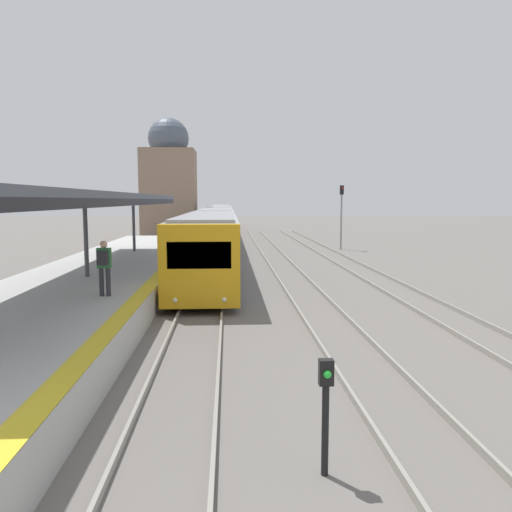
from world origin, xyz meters
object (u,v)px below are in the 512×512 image
Objects in this scene: signal_mast_far at (341,209)px; signal_post_near at (326,404)px; train_near at (218,223)px; person_on_platform at (104,264)px.

signal_post_near is at bearing -103.15° from signal_mast_far.
signal_post_near is at bearing -86.74° from train_near.
signal_mast_far is at bearing -40.60° from train_near.
signal_post_near is 0.34× the size of signal_mast_far.
person_on_platform is at bearing -94.97° from train_near.
train_near is 12.26× the size of signal_mast_far.
train_near is 40.15m from signal_post_near.
person_on_platform reaches higher than signal_post_near.
train_near reaches higher than signal_post_near.
train_near is at bearing 85.03° from person_on_platform.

